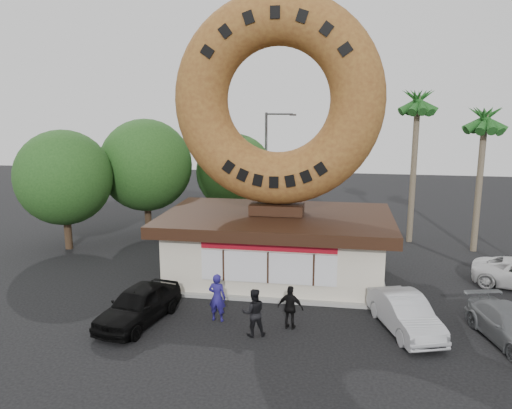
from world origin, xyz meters
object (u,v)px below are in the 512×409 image
Objects in this scene: giant_donut at (278,100)px; person_right at (291,308)px; car_silver at (405,313)px; car_grey at (511,326)px; street_lamp at (268,164)px; car_black at (138,305)px; donut_shop at (277,244)px; person_left at (217,297)px; person_center at (254,312)px.

person_right is at bearing -77.50° from giant_donut.
car_silver reaches higher than car_grey.
person_right is at bearing -78.77° from street_lamp.
car_grey is (14.15, 0.63, -0.12)m from car_black.
street_lamp is (-1.86, 10.02, 2.72)m from donut_shop.
donut_shop reaches higher than person_right.
street_lamp reaches higher than car_black.
car_black is at bearing 167.87° from car_grey.
giant_donut reaches higher than person_right.
giant_donut reaches higher than donut_shop.
street_lamp is 4.05× the size of person_left.
person_right is at bearing 15.70° from car_black.
person_center reaches higher than person_right.
street_lamp reaches higher than person_right.
car_black is at bearing -128.19° from giant_donut.
donut_shop is 5.66× the size of person_left.
person_right is at bearing -77.47° from donut_shop.
giant_donut reaches higher than car_silver.
giant_donut is at bearing -79.49° from street_lamp.
donut_shop is 6.43× the size of person_right.
giant_donut is at bearing 135.03° from car_grey.
person_center reaches higher than car_silver.
person_left is at bearing 165.05° from car_grey.
person_center is 0.43× the size of car_grey.
giant_donut is 13.55m from car_grey.
giant_donut is 9.63m from person_left.
car_silver is at bearing -42.21° from donut_shop.
street_lamp is at bearing 100.50° from donut_shop.
person_center is at bearing 175.33° from car_silver.
car_silver is (4.37, 0.55, -0.16)m from person_right.
person_left is at bearing 6.58° from person_right.
car_black is at bearing 15.55° from person_right.
person_center is at bearing 42.78° from person_right.
street_lamp reaches higher than car_silver.
donut_shop is 2.61× the size of car_silver.
person_right reaches higher than car_grey.
giant_donut reaches higher than street_lamp.
person_left reaches higher than person_center.
street_lamp is at bearing 111.25° from car_grey.
street_lamp reaches higher than person_left.
donut_shop is 5.86m from person_right.
person_center is at bearing 154.17° from person_left.
giant_donut is at bearing 63.49° from car_black.
giant_donut is at bearing 90.00° from donut_shop.
giant_donut is 11.15m from car_black.
donut_shop is 7.81m from car_black.
person_right is at bearing -166.35° from person_center.
car_grey is at bearing 14.24° from car_black.
person_left is at bearing -107.71° from giant_donut.
person_right is (1.26, -5.65, -0.90)m from donut_shop.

